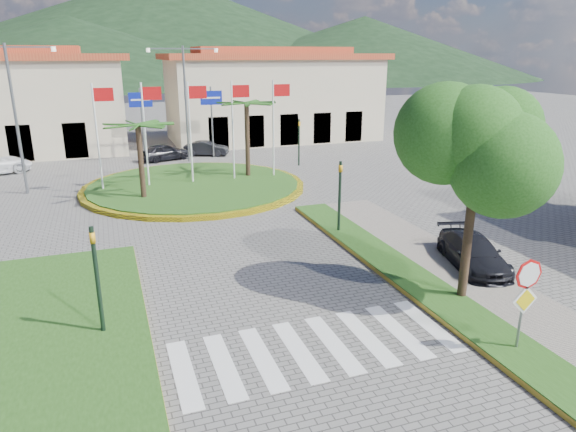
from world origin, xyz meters
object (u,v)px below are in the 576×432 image
object	(u,v)px
car_dark_a	(165,152)
car_dark_b	(206,148)
stop_sign	(526,291)
roundabout_island	(195,186)
deciduous_tree	(479,137)
car_side_right	(473,253)

from	to	relation	value
car_dark_a	car_dark_b	world-z (taller)	car_dark_a
stop_sign	car_dark_a	distance (m)	29.59
roundabout_island	deciduous_tree	xyz separation A→B (m)	(5.50, -17.00, 5.01)
car_dark_a	deciduous_tree	bearing A→B (deg)	174.32
deciduous_tree	car_dark_a	xyz separation A→B (m)	(-6.10, 26.02, -4.55)
car_dark_b	car_side_right	distance (m)	25.29
stop_sign	car_side_right	distance (m)	5.80
deciduous_tree	car_dark_b	world-z (taller)	deciduous_tree
stop_sign	deciduous_tree	world-z (taller)	deciduous_tree
stop_sign	car_side_right	bearing A→B (deg)	62.70
deciduous_tree	car_dark_b	size ratio (longest dim) A/B	2.04
car_dark_a	car_dark_b	size ratio (longest dim) A/B	1.09
stop_sign	car_dark_b	world-z (taller)	stop_sign
roundabout_island	deciduous_tree	world-z (taller)	deciduous_tree
deciduous_tree	car_dark_a	world-z (taller)	deciduous_tree
stop_sign	car_dark_b	distance (m)	29.97
roundabout_island	car_side_right	xyz separation A→B (m)	(7.50, -15.00, 0.41)
roundabout_island	car_dark_b	xyz separation A→B (m)	(2.62, 9.82, 0.38)
deciduous_tree	car_side_right	size ratio (longest dim) A/B	1.69
car_dark_a	car_side_right	distance (m)	25.35
roundabout_island	deciduous_tree	distance (m)	18.55
stop_sign	car_side_right	xyz separation A→B (m)	(2.60, 5.04, -1.21)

